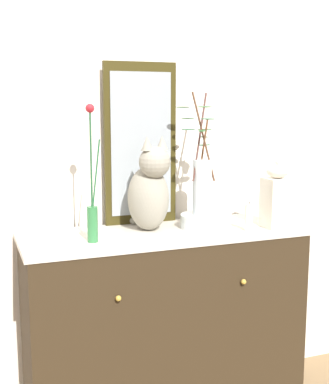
% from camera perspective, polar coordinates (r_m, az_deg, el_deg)
% --- Properties ---
extents(wall_back, '(4.40, 0.08, 2.60)m').
position_cam_1_polar(wall_back, '(2.63, -2.30, 5.37)').
color(wall_back, silver).
rests_on(wall_back, ground_plane).
extents(sideboard, '(1.29, 0.47, 0.92)m').
position_cam_1_polar(sideboard, '(2.56, 0.00, -14.24)').
color(sideboard, '#2E2314').
rests_on(sideboard, ground_plane).
extents(mirror_leaning, '(0.35, 0.03, 0.76)m').
position_cam_1_polar(mirror_leaning, '(2.52, -2.61, 5.18)').
color(mirror_leaning, '#312A0E').
rests_on(mirror_leaning, sideboard).
extents(cat_sitting, '(0.22, 0.38, 0.43)m').
position_cam_1_polar(cat_sitting, '(2.39, -1.65, 0.16)').
color(cat_sitting, gray).
rests_on(cat_sitting, sideboard).
extents(vase_slim_green, '(0.06, 0.04, 0.57)m').
position_cam_1_polar(vase_slim_green, '(2.21, -7.80, -1.41)').
color(vase_slim_green, '#30733E').
rests_on(vase_slim_green, sideboard).
extents(bowl_porcelain, '(0.20, 0.20, 0.06)m').
position_cam_1_polar(bowl_porcelain, '(2.47, 4.08, -3.14)').
color(bowl_porcelain, white).
rests_on(bowl_porcelain, sideboard).
extents(vase_glass_clear, '(0.17, 0.25, 0.56)m').
position_cam_1_polar(vase_glass_clear, '(2.44, 4.09, 1.11)').
color(vase_glass_clear, silver).
rests_on(vase_glass_clear, bowl_porcelain).
extents(jar_lidded_porcelain, '(0.12, 0.12, 0.32)m').
position_cam_1_polar(jar_lidded_porcelain, '(2.51, 11.99, -0.54)').
color(jar_lidded_porcelain, silver).
rests_on(jar_lidded_porcelain, sideboard).
extents(candle_pillar, '(0.04, 0.04, 0.14)m').
position_cam_1_polar(candle_pillar, '(2.42, 9.08, -2.75)').
color(candle_pillar, silver).
rests_on(candle_pillar, sideboard).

